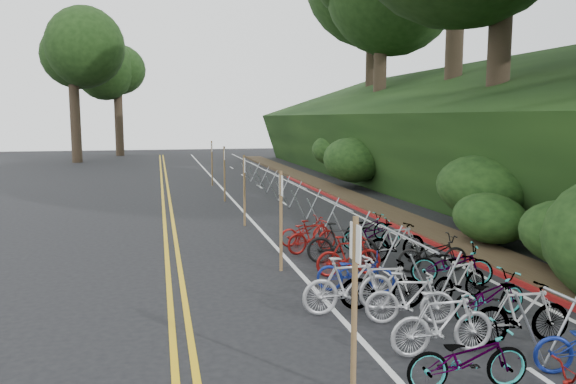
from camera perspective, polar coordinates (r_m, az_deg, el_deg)
name	(u,v)px	position (r m, az deg, el deg)	size (l,w,h in m)	color
ground	(311,355)	(9.40, 2.35, -16.23)	(120.00, 120.00, 0.00)	black
road_markings	(250,231)	(18.99, -3.91, -3.93)	(7.47, 80.00, 0.01)	gold
red_curb	(370,214)	(22.12, 8.36, -2.23)	(0.25, 28.00, 0.10)	maroon
embankment	(451,140)	(31.32, 16.20, 5.05)	(14.30, 48.14, 9.11)	black
bike_racks_rest	(297,192)	(22.13, 0.93, -0.04)	(1.14, 23.00, 1.17)	gray
signpost_near	(355,295)	(7.68, 6.78, -10.38)	(0.08, 0.40, 2.50)	brown
signposts_rest	(233,177)	(22.59, -5.60, 1.55)	(0.08, 18.40, 2.50)	brown
bike_front	(349,285)	(11.10, 6.19, -9.35)	(1.89, 0.53, 1.14)	#9E9EA3
bike_valet	(416,276)	(12.24, 12.91, -8.29)	(3.50, 12.60, 1.10)	maroon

